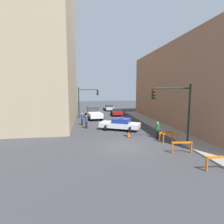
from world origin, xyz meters
TOP-DOWN VIEW (x-y plane):
  - ground_plane at (0.00, 0.00)m, footprint 120.00×120.00m
  - sidewalk_right at (6.20, 0.00)m, footprint 2.40×44.00m
  - building_corner_left at (-12.00, 14.00)m, footprint 14.00×20.00m
  - building_right at (13.40, 8.00)m, footprint 12.00×28.00m
  - traffic_light_near at (4.73, 0.32)m, footprint 3.64×0.35m
  - traffic_light_far at (-3.30, 15.95)m, footprint 3.44×0.35m
  - police_car at (0.74, 6.05)m, footprint 5.02×3.81m
  - white_truck at (-1.96, 15.07)m, footprint 3.09×5.61m
  - parked_car_near at (2.53, 17.96)m, footprint 2.56×4.46m
  - parked_car_mid at (2.09, 25.80)m, footprint 2.36×4.35m
  - pedestrian_crossing at (-3.24, 7.57)m, footprint 0.48×0.48m
  - pedestrian_corner at (-3.78, 9.72)m, footprint 0.42×0.42m
  - pedestrian_sidewalk at (3.65, 1.91)m, footprint 0.46×0.46m
  - barrier_front at (4.39, -5.22)m, footprint 1.60×0.26m
  - barrier_mid at (3.83, -2.21)m, footprint 1.59×0.37m
  - barrier_back at (4.33, 0.47)m, footprint 1.60×0.19m
  - barrier_corner at (4.11, 0.97)m, footprint 1.58×0.45m
  - traffic_cone at (0.95, 2.72)m, footprint 0.36×0.36m

SIDE VIEW (x-z plane):
  - ground_plane at x=0.00m, z-range 0.00..0.00m
  - sidewalk_right at x=6.20m, z-range 0.00..0.12m
  - traffic_cone at x=0.95m, z-range -0.01..0.65m
  - barrier_front at x=4.39m, z-range 0.17..1.07m
  - barrier_mid at x=3.83m, z-range 0.17..1.07m
  - barrier_back at x=4.33m, z-range 0.17..1.07m
  - barrier_corner at x=4.11m, z-range 0.17..1.07m
  - parked_car_near at x=2.53m, z-range 0.02..1.33m
  - parked_car_mid at x=2.09m, z-range 0.02..1.33m
  - police_car at x=0.74m, z-range -0.04..1.48m
  - pedestrian_crossing at x=-3.24m, z-range 0.03..1.69m
  - pedestrian_corner at x=-3.78m, z-range 0.03..1.69m
  - pedestrian_sidewalk at x=3.65m, z-range 0.03..1.69m
  - white_truck at x=-1.96m, z-range -0.04..1.86m
  - traffic_light_far at x=-3.30m, z-range 0.80..6.00m
  - traffic_light_near at x=4.73m, z-range 0.93..6.13m
  - building_right at x=13.40m, z-range 0.00..10.79m
  - building_corner_left at x=-12.00m, z-range 0.00..23.31m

